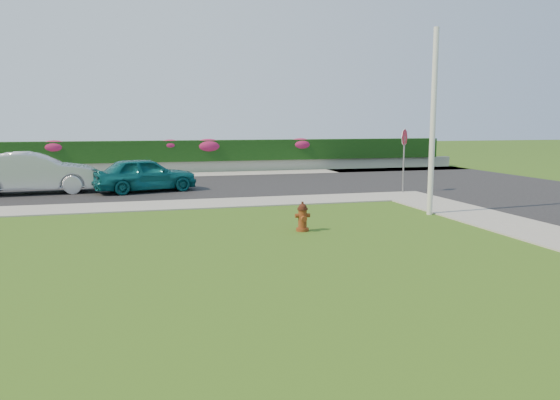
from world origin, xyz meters
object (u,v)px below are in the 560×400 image
object	(u,v)px
sedan_teal	(145,174)
stop_sign	(404,146)
utility_pole	(433,123)
sedan_silver	(33,173)
fire_hydrant	(303,217)

from	to	relation	value
sedan_teal	stop_sign	xyz separation A→B (m)	(9.41, -2.73, 1.10)
sedan_teal	utility_pole	distance (m)	10.90
sedan_silver	fire_hydrant	bearing A→B (deg)	-145.78
stop_sign	sedan_silver	bearing A→B (deg)	145.56
utility_pole	stop_sign	distance (m)	4.91
fire_hydrant	sedan_teal	xyz separation A→B (m)	(-3.54, 8.65, 0.34)
sedan_silver	utility_pole	world-z (taller)	utility_pole
utility_pole	sedan_teal	bearing A→B (deg)	137.06
utility_pole	fire_hydrant	bearing A→B (deg)	-162.67
sedan_teal	sedan_silver	distance (m)	4.02
stop_sign	fire_hydrant	bearing A→B (deg)	-155.68
sedan_teal	utility_pole	size ratio (longest dim) A/B	0.72
sedan_teal	utility_pole	bearing A→B (deg)	-146.95
fire_hydrant	stop_sign	xyz separation A→B (m)	(5.86, 5.92, 1.45)
sedan_silver	stop_sign	bearing A→B (deg)	-108.79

